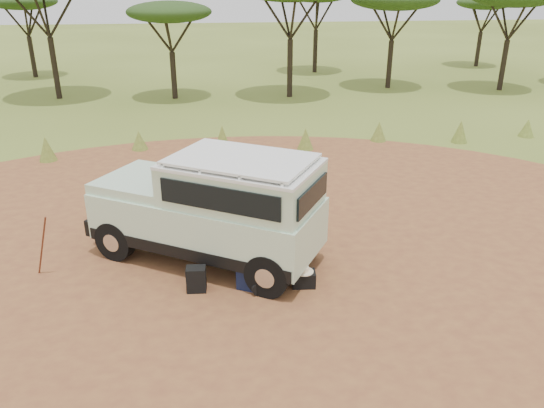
{
  "coord_description": "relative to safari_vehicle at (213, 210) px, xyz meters",
  "views": [
    {
      "loc": [
        -0.75,
        -9.91,
        5.76
      ],
      "look_at": [
        0.78,
        1.16,
        1.0
      ],
      "focal_mm": 35.0,
      "sensor_mm": 36.0,
      "label": 1
    }
  ],
  "objects": [
    {
      "name": "stuff_sack",
      "position": [
        0.77,
        -1.49,
        -1.04
      ],
      "size": [
        0.36,
        0.36,
        0.3
      ],
      "primitive_type": "cylinder",
      "rotation": [
        1.57,
        0.0,
        0.25
      ],
      "color": "black",
      "rests_on": "ground"
    },
    {
      "name": "ground",
      "position": [
        0.58,
        -0.57,
        -1.19
      ],
      "size": [
        140.0,
        140.0,
        0.0
      ],
      "primitive_type": "plane",
      "color": "olive",
      "rests_on": "ground"
    },
    {
      "name": "hard_case",
      "position": [
        1.73,
        -1.39,
        -1.02
      ],
      "size": [
        0.5,
        0.38,
        0.33
      ],
      "primitive_type": "cube",
      "rotation": [
        0.0,
        0.0,
        -0.1
      ],
      "color": "black",
      "rests_on": "ground"
    },
    {
      "name": "backpack_navy",
      "position": [
        0.64,
        -1.31,
        -0.89
      ],
      "size": [
        0.56,
        0.51,
        0.61
      ],
      "primitive_type": "cube",
      "rotation": [
        0.0,
        0.0,
        -0.48
      ],
      "color": "#121C3A",
      "rests_on": "ground"
    },
    {
      "name": "duffel_navy",
      "position": [
        1.72,
        -0.73,
        -0.98
      ],
      "size": [
        0.41,
        0.32,
        0.43
      ],
      "primitive_type": "cube",
      "rotation": [
        0.0,
        0.0,
        -0.11
      ],
      "color": "#121C3A",
      "rests_on": "ground"
    },
    {
      "name": "walking_staff",
      "position": [
        -3.54,
        -0.23,
        -0.5
      ],
      "size": [
        0.45,
        0.27,
        1.39
      ],
      "primitive_type": "cylinder",
      "rotation": [
        0.32,
        0.0,
        1.07
      ],
      "color": "maroon",
      "rests_on": "ground"
    },
    {
      "name": "backpack_olive",
      "position": [
        0.69,
        -1.12,
        -0.95
      ],
      "size": [
        0.39,
        0.32,
        0.48
      ],
      "primitive_type": "cube",
      "rotation": [
        0.0,
        0.0,
        0.22
      ],
      "color": "#394720",
      "rests_on": "ground"
    },
    {
      "name": "backpack_black",
      "position": [
        -0.42,
        -1.27,
        -0.93
      ],
      "size": [
        0.4,
        0.31,
        0.53
      ],
      "primitive_type": "cube",
      "rotation": [
        0.0,
        0.0,
        -0.07
      ],
      "color": "black",
      "rests_on": "ground"
    },
    {
      "name": "safari_vehicle",
      "position": [
        0.0,
        0.0,
        0.0
      ],
      "size": [
        5.31,
        4.31,
        2.46
      ],
      "rotation": [
        0.0,
        0.0,
        -0.55
      ],
      "color": "silver",
      "rests_on": "ground"
    },
    {
      "name": "grass_fringe",
      "position": [
        0.69,
        8.1,
        -0.79
      ],
      "size": [
        36.6,
        1.6,
        0.9
      ],
      "color": "olive",
      "rests_on": "ground"
    },
    {
      "name": "safari_hat",
      "position": [
        1.73,
        -1.39,
        -0.82
      ],
      "size": [
        0.39,
        0.39,
        0.11
      ],
      "color": "beige",
      "rests_on": "hard_case"
    },
    {
      "name": "dirt_clearing",
      "position": [
        0.58,
        -0.57,
        -1.18
      ],
      "size": [
        23.0,
        23.0,
        0.01
      ],
      "primitive_type": "cylinder",
      "color": "#9C6133",
      "rests_on": "ground"
    }
  ]
}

